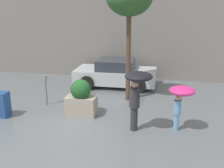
# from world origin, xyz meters

# --- Properties ---
(ground_plane) EXTENTS (40.00, 40.00, 0.00)m
(ground_plane) POSITION_xyz_m (0.00, 0.00, 0.00)
(ground_plane) COLOR slate
(building_facade) EXTENTS (18.00, 0.30, 6.00)m
(building_facade) POSITION_xyz_m (0.00, 6.50, 3.00)
(building_facade) COLOR gray
(building_facade) RESTS_ON ground
(planter_box) EXTENTS (1.08, 0.73, 1.33)m
(planter_box) POSITION_xyz_m (-0.20, 1.01, 0.63)
(planter_box) COLOR #9E9384
(planter_box) RESTS_ON ground
(person_adult) EXTENTS (0.84, 0.84, 1.94)m
(person_adult) POSITION_xyz_m (1.89, 0.08, 1.45)
(person_adult) COLOR #2D2D33
(person_adult) RESTS_ON ground
(person_child) EXTENTS (0.80, 0.80, 1.46)m
(person_child) POSITION_xyz_m (3.22, 0.37, 1.19)
(person_child) COLOR #669ED1
(person_child) RESTS_ON ground
(parked_car_near) EXTENTS (3.88, 2.10, 1.30)m
(parked_car_near) POSITION_xyz_m (0.33, 4.87, 0.61)
(parked_car_near) COLOR #B7BCC1
(parked_car_near) RESTS_ON ground
(parking_meter) EXTENTS (0.14, 0.14, 1.21)m
(parking_meter) POSITION_xyz_m (-1.86, 1.73, 0.87)
(parking_meter) COLOR #595B60
(parking_meter) RESTS_ON ground
(newspaper_box) EXTENTS (0.50, 0.44, 0.90)m
(newspaper_box) POSITION_xyz_m (-2.94, 0.30, 0.45)
(newspaper_box) COLOR navy
(newspaper_box) RESTS_ON ground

